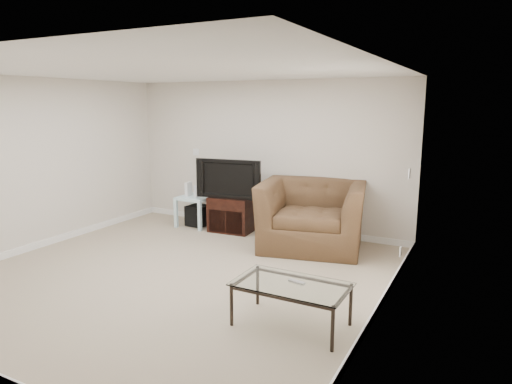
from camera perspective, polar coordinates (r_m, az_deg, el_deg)
The scene contains 18 objects.
floor at distance 5.93m, azimuth -9.82°, elevation -10.13°, with size 5.00×5.00×0.00m, color tan.
ceiling at distance 5.55m, azimuth -10.69°, elevation 14.72°, with size 5.00×5.00×0.00m, color white.
wall_back at distance 7.72m, azimuth 1.15°, elevation 4.52°, with size 5.00×0.02×2.50m, color silver.
wall_left at distance 7.39m, azimuth -25.83°, elevation 3.13°, with size 0.02×5.00×2.50m, color silver.
wall_right at distance 4.55m, azimuth 15.59°, elevation -0.47°, with size 0.02×5.00×2.50m, color silver.
plate_back at distance 8.42m, azimuth -7.50°, elevation 4.98°, with size 0.12×0.02×0.12m, color white.
plate_right_switch at distance 6.11m, azimuth 18.62°, elevation 2.22°, with size 0.02×0.09×0.13m, color white.
plate_right_outlet at distance 6.03m, azimuth 17.61°, elevation -7.11°, with size 0.02×0.08×0.12m, color white.
tv_stand at distance 7.68m, azimuth -3.03°, elevation -2.77°, with size 0.71×0.49×0.59m, color black, non-canonical shape.
dvd_player at distance 7.61m, azimuth -3.18°, elevation -1.40°, with size 0.42×0.30×0.06m, color black.
television at distance 7.53m, azimuth -3.18°, elevation 1.75°, with size 1.05×0.21×0.65m, color black.
side_table at distance 8.08m, azimuth -7.51°, elevation -2.38°, with size 0.55×0.55×0.53m, color silver, non-canonical shape.
subwoofer at distance 8.09m, azimuth -7.21°, elevation -2.91°, with size 0.35×0.35×0.35m, color black.
game_console at distance 8.05m, azimuth -8.44°, elevation 0.37°, with size 0.06×0.18×0.24m, color white.
game_case at distance 7.94m, azimuth -7.27°, elevation 0.13°, with size 0.06×0.15×0.21m, color silver.
recliner at distance 6.81m, azimuth 7.07°, elevation -1.46°, with size 1.52×0.98×1.32m, color brown.
coffee_table at distance 4.55m, azimuth 4.41°, elevation -13.86°, with size 1.09×0.62×0.43m, color black, non-canonical shape.
remote at distance 4.48m, azimuth 5.11°, elevation -11.12°, with size 0.17×0.05×0.02m, color #B2B2B7.
Camera 1 is at (3.39, -4.38, 2.13)m, focal length 32.00 mm.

